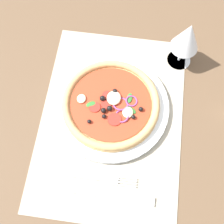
# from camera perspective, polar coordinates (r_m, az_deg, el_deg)

# --- Properties ---
(ground_plane) EXTENTS (1.90, 1.40, 0.02)m
(ground_plane) POSITION_cam_1_polar(r_m,az_deg,el_deg) (0.77, -0.10, -1.80)
(ground_plane) COLOR brown
(placemat) EXTENTS (0.51, 0.36, 0.00)m
(placemat) POSITION_cam_1_polar(r_m,az_deg,el_deg) (0.75, -0.10, -1.43)
(placemat) COLOR #A39984
(placemat) RESTS_ON ground_plane
(plate) EXTENTS (0.29, 0.29, 0.01)m
(plate) POSITION_cam_1_polar(r_m,az_deg,el_deg) (0.76, -0.23, 1.08)
(plate) COLOR white
(plate) RESTS_ON placemat
(pizza) EXTENTS (0.25, 0.25, 0.03)m
(pizza) POSITION_cam_1_polar(r_m,az_deg,el_deg) (0.74, -0.21, 1.63)
(pizza) COLOR tan
(pizza) RESTS_ON plate
(fork) EXTENTS (0.02, 0.18, 0.00)m
(fork) POSITION_cam_1_polar(r_m,az_deg,el_deg) (0.71, -1.82, -12.66)
(fork) COLOR silver
(fork) RESTS_ON placemat
(knife) EXTENTS (0.02, 0.20, 0.01)m
(knife) POSITION_cam_1_polar(r_m,az_deg,el_deg) (0.70, -0.03, -15.75)
(knife) COLOR silver
(knife) RESTS_ON placemat
(wine_glass) EXTENTS (0.07, 0.07, 0.15)m
(wine_glass) POSITION_cam_1_polar(r_m,az_deg,el_deg) (0.77, 14.23, 13.67)
(wine_glass) COLOR silver
(wine_glass) RESTS_ON ground_plane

